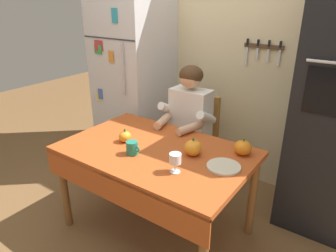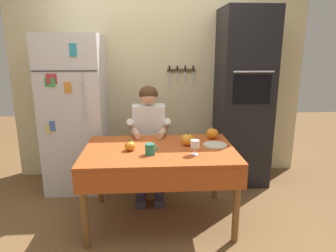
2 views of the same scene
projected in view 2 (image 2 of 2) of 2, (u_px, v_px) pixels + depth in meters
ground_plane at (160, 225)px, 2.90m from camera, size 10.00×10.00×0.00m
back_wall_assembly at (159, 76)px, 3.88m from camera, size 3.70×0.13×2.60m
refrigerator at (76, 114)px, 3.54m from camera, size 0.68×0.71×1.80m
wall_oven at (243, 99)px, 3.67m from camera, size 0.60×0.64×2.10m
dining_table at (160, 158)px, 2.81m from camera, size 1.40×0.90×0.74m
chair_behind_person at (149, 146)px, 3.61m from camera, size 0.40×0.40×0.93m
seated_person at (149, 132)px, 3.37m from camera, size 0.47×0.55×1.25m
coffee_mug at (150, 149)px, 2.64m from camera, size 0.11×0.09×0.10m
wine_glass at (195, 145)px, 2.62m from camera, size 0.08×0.08×0.13m
pumpkin_large at (130, 146)px, 2.75m from camera, size 0.10×0.10×0.11m
pumpkin_medium at (188, 140)px, 2.89m from camera, size 0.13×0.13×0.13m
pumpkin_small at (212, 133)px, 3.11m from camera, size 0.12×0.12×0.13m
serving_tray at (215, 145)px, 2.88m from camera, size 0.23×0.23×0.02m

